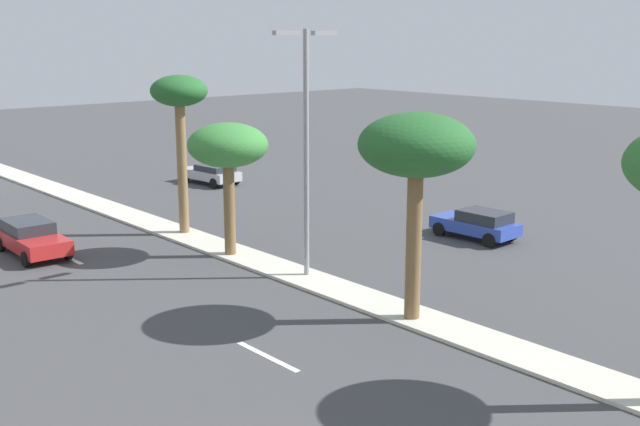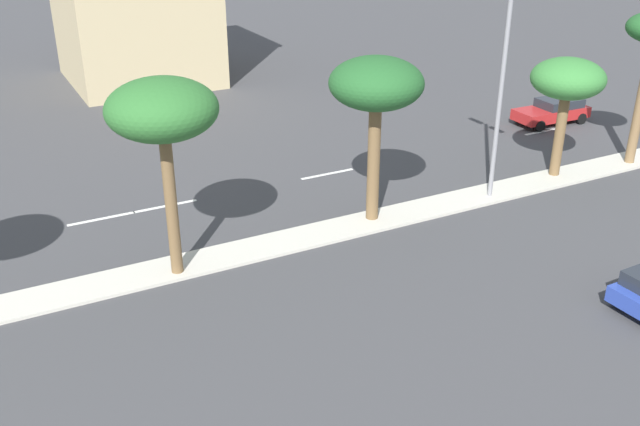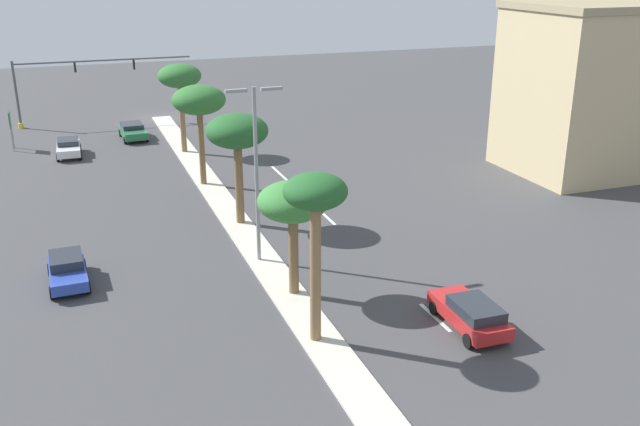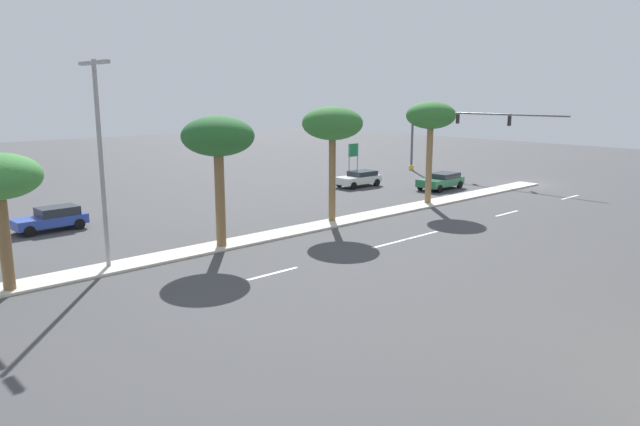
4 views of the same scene
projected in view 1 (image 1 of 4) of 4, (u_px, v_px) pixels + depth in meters
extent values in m
plane|color=#424244|center=(309.00, 281.00, 29.69)|extent=(160.00, 160.00, 0.00)
cube|color=beige|center=(165.00, 228.00, 37.60)|extent=(1.80, 97.34, 0.12)
cube|color=silver|center=(267.00, 357.00, 22.68)|extent=(0.20, 2.80, 0.01)
cube|color=silver|center=(67.00, 257.00, 32.87)|extent=(0.20, 2.80, 0.01)
cylinder|color=brown|center=(414.00, 243.00, 24.97)|extent=(0.51, 0.51, 5.07)
ellipsoid|color=#235B28|center=(416.00, 145.00, 24.26)|extent=(3.70, 3.70, 2.03)
cylinder|color=brown|center=(229.00, 207.00, 32.53)|extent=(0.48, 0.48, 4.06)
ellipsoid|color=#387F38|center=(228.00, 145.00, 31.95)|extent=(3.34, 3.34, 1.84)
cylinder|color=olive|center=(182.00, 168.00, 35.95)|extent=(0.46, 0.46, 6.15)
ellipsoid|color=#235B28|center=(179.00, 91.00, 35.16)|extent=(2.60, 2.60, 1.43)
cylinder|color=gray|center=(306.00, 156.00, 29.10)|extent=(0.20, 0.20, 9.29)
cube|color=gray|center=(286.00, 33.00, 27.52)|extent=(1.10, 0.24, 0.16)
cube|color=gray|center=(324.00, 33.00, 28.68)|extent=(1.10, 0.24, 0.16)
cube|color=#B2B2B7|center=(210.00, 174.00, 49.15)|extent=(2.09, 4.34, 0.56)
cube|color=#262B33|center=(215.00, 168.00, 48.69)|extent=(1.77, 2.44, 0.37)
cylinder|color=black|center=(185.00, 177.00, 49.63)|extent=(0.27, 0.66, 0.64)
cylinder|color=black|center=(206.00, 174.00, 50.80)|extent=(0.27, 0.66, 0.64)
cylinder|color=black|center=(214.00, 183.00, 47.62)|extent=(0.27, 0.66, 0.64)
cylinder|color=black|center=(235.00, 180.00, 48.79)|extent=(0.27, 0.66, 0.64)
cube|color=#2D47AD|center=(475.00, 226.00, 35.84)|extent=(1.85, 4.06, 0.55)
cube|color=#262B33|center=(484.00, 216.00, 35.36)|extent=(1.63, 2.25, 0.50)
cylinder|color=black|center=(439.00, 229.00, 36.36)|extent=(0.24, 0.65, 0.64)
cylinder|color=black|center=(461.00, 223.00, 37.45)|extent=(0.24, 0.65, 0.64)
cylinder|color=black|center=(489.00, 240.00, 34.35)|extent=(0.24, 0.65, 0.64)
cylinder|color=black|center=(511.00, 234.00, 35.44)|extent=(0.24, 0.65, 0.64)
cube|color=red|center=(33.00, 241.00, 33.08)|extent=(1.94, 4.48, 0.61)
cube|color=#262B33|center=(27.00, 226.00, 33.37)|extent=(1.71, 2.48, 0.49)
cylinder|color=black|center=(68.00, 252.00, 32.52)|extent=(0.24, 0.65, 0.64)
cylinder|color=black|center=(26.00, 259.00, 31.44)|extent=(0.24, 0.65, 0.64)
cylinder|color=black|center=(40.00, 237.00, 34.85)|extent=(0.24, 0.65, 0.64)
cylinder|color=black|center=(1.00, 244.00, 33.77)|extent=(0.24, 0.65, 0.64)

